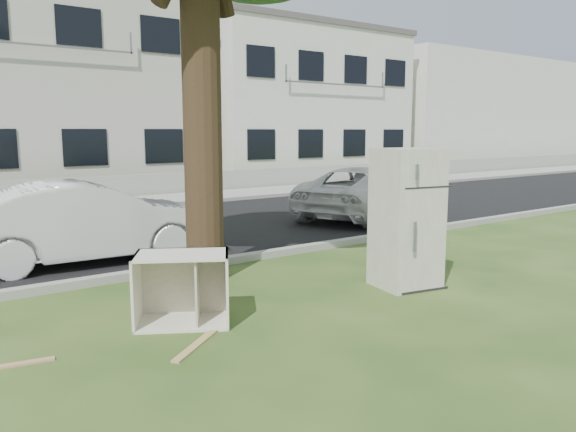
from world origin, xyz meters
TOP-DOWN VIEW (x-y plane):
  - ground at (0.00, 0.00)m, footprint 120.00×120.00m
  - road at (0.00, 6.00)m, footprint 120.00×7.00m
  - kerb_near at (0.00, 2.45)m, footprint 120.00×0.18m
  - kerb_far at (0.00, 9.55)m, footprint 120.00×0.18m
  - sidewalk at (0.00, 11.00)m, footprint 120.00×2.80m
  - low_wall at (0.00, 12.60)m, footprint 120.00×0.15m
  - townhouse_center at (0.00, 17.50)m, footprint 11.22×8.16m
  - townhouse_right at (12.00, 17.50)m, footprint 10.20×8.16m
  - filler_right at (26.00, 18.00)m, footprint 16.00×9.00m
  - fridge at (1.68, -0.14)m, footprint 0.91×0.86m
  - cabinet at (-1.49, 0.27)m, footprint 1.21×1.06m
  - plank_a at (-1.60, -0.36)m, footprint 0.93×0.74m
  - plank_b at (-3.31, 0.14)m, footprint 0.80×0.22m
  - plank_c at (-1.73, 0.68)m, footprint 0.50×0.69m
  - car_center at (-1.42, 3.92)m, footprint 4.13×1.67m
  - car_right at (5.65, 4.74)m, footprint 4.98×3.61m

SIDE VIEW (x-z plane):
  - ground at x=0.00m, z-range 0.00..0.00m
  - kerb_near at x=0.00m, z-range -0.06..0.06m
  - kerb_far at x=0.00m, z-range -0.06..0.06m
  - road at x=0.00m, z-range 0.00..0.01m
  - sidewalk at x=0.00m, z-range 0.00..0.01m
  - plank_b at x=-3.31m, z-range 0.00..0.02m
  - plank_c at x=-1.73m, z-range 0.00..0.02m
  - plank_a at x=-1.60m, z-range 0.00..0.02m
  - low_wall at x=0.00m, z-range 0.00..0.70m
  - cabinet at x=-1.49m, z-range 0.00..0.80m
  - car_right at x=5.65m, z-range 0.00..1.26m
  - car_center at x=-1.42m, z-range 0.00..1.33m
  - fridge at x=1.68m, z-range 0.00..1.91m
  - filler_right at x=26.00m, z-range 0.00..6.40m
  - townhouse_right at x=12.00m, z-range 0.00..6.84m
  - townhouse_center at x=0.00m, z-range 0.00..7.44m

